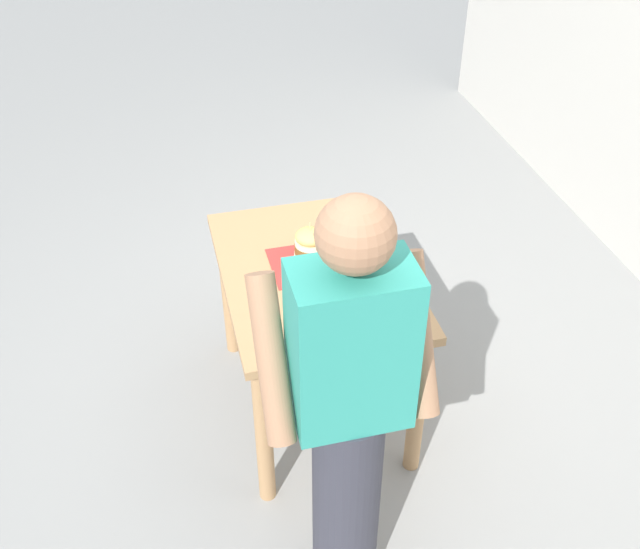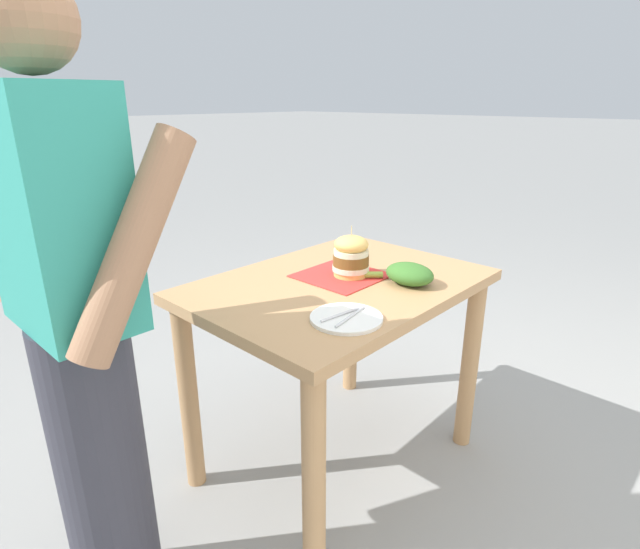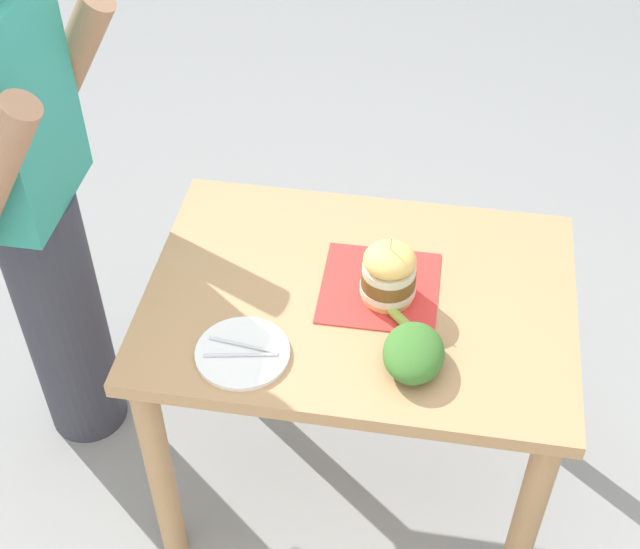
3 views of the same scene
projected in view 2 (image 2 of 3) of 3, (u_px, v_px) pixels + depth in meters
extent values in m
plane|color=gray|center=(336.00, 459.00, 2.08)|extent=(80.00, 80.00, 0.00)
cube|color=tan|center=(339.00, 286.00, 1.82)|extent=(0.76, 1.06, 0.04)
cylinder|color=tan|center=(470.00, 365.00, 2.07)|extent=(0.07, 0.07, 0.76)
cylinder|color=tan|center=(351.00, 320.00, 2.49)|extent=(0.07, 0.07, 0.76)
cylinder|color=tan|center=(314.00, 485.00, 1.43)|extent=(0.07, 0.07, 0.76)
cylinder|color=tan|center=(189.00, 398.00, 1.84)|extent=(0.07, 0.07, 0.76)
cube|color=red|center=(341.00, 275.00, 1.87)|extent=(0.29, 0.29, 0.00)
cylinder|color=#E5B25B|center=(350.00, 273.00, 1.86)|extent=(0.13, 0.13, 0.02)
cylinder|color=beige|center=(350.00, 267.00, 1.85)|extent=(0.14, 0.14, 0.02)
cylinder|color=brown|center=(351.00, 260.00, 1.84)|extent=(0.13, 0.13, 0.04)
cylinder|color=beige|center=(351.00, 252.00, 1.83)|extent=(0.13, 0.13, 0.02)
ellipsoid|color=#E5B25B|center=(351.00, 244.00, 1.82)|extent=(0.13, 0.13, 0.06)
cylinder|color=#D1B77F|center=(351.00, 233.00, 1.81)|extent=(0.00, 0.00, 0.05)
cylinder|color=#8EA83D|center=(370.00, 275.00, 1.83)|extent=(0.08, 0.08, 0.02)
cylinder|color=white|center=(346.00, 318.00, 1.49)|extent=(0.22, 0.22, 0.01)
cylinder|color=silver|center=(350.00, 317.00, 1.48)|extent=(0.04, 0.17, 0.01)
cylinder|color=silver|center=(343.00, 314.00, 1.50)|extent=(0.03, 0.17, 0.01)
ellipsoid|color=#386B28|center=(410.00, 274.00, 1.77)|extent=(0.18, 0.14, 0.08)
cylinder|color=#33333D|center=(103.00, 468.00, 1.39)|extent=(0.24, 0.24, 0.90)
cube|color=teal|center=(57.00, 211.00, 1.15)|extent=(0.36, 0.22, 0.56)
sphere|color=#9E7051|center=(22.00, 18.00, 1.02)|extent=(0.22, 0.22, 0.22)
cylinder|color=#9E7051|center=(133.00, 246.00, 1.06)|extent=(0.09, 0.34, 0.50)
cylinder|color=#9E7051|center=(51.00, 213.00, 1.36)|extent=(0.09, 0.34, 0.50)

